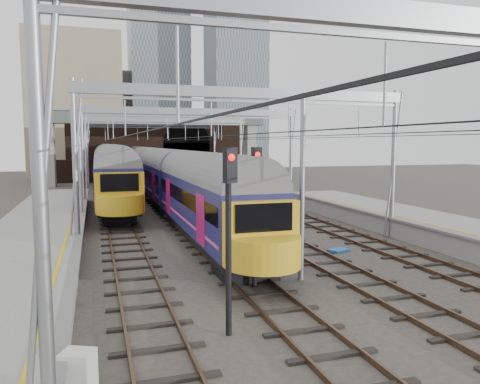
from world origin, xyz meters
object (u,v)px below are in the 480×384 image
object	(u,v)px
train_second	(108,166)
signal_near_left	(229,219)
relay_cabinet	(78,381)
signal_near_centre	(255,200)
train_main	(152,171)

from	to	relation	value
train_second	signal_near_left	bearing A→B (deg)	-87.37
train_second	relay_cabinet	distance (m)	45.31
signal_near_left	signal_near_centre	size ratio (longest dim) A/B	1.01
signal_near_centre	train_main	bearing A→B (deg)	90.11
train_second	signal_near_centre	bearing A→B (deg)	-84.07
signal_near_left	relay_cabinet	xyz separation A→B (m)	(-3.76, -2.54, -2.58)
train_main	train_second	bearing A→B (deg)	116.39
relay_cabinet	signal_near_left	bearing A→B (deg)	58.71
signal_near_centre	relay_cabinet	xyz separation A→B (m)	(-5.83, -6.40, -2.56)
train_main	signal_near_left	distance (m)	34.70
train_second	signal_near_centre	size ratio (longest dim) A/B	10.30
signal_near_left	signal_near_centre	bearing A→B (deg)	36.85
train_main	signal_near_left	xyz separation A→B (m)	(-2.04, -34.63, 0.73)
signal_near_centre	train_second	bearing A→B (deg)	95.98
train_main	train_second	size ratio (longest dim) A/B	1.22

